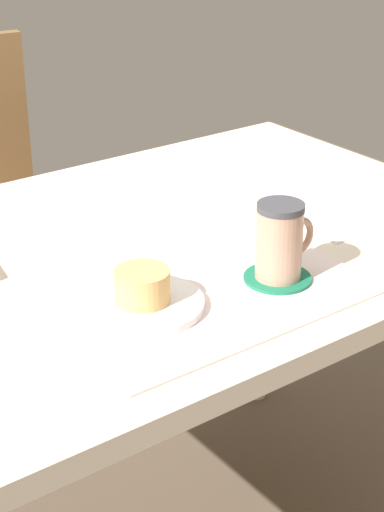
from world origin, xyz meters
The scene contains 7 objects.
dining_table centered at (0.00, 0.00, 0.65)m, with size 1.14×0.81×0.73m.
placemat centered at (-0.08, -0.20, 0.74)m, with size 0.46×0.30×0.00m, color silver.
pastry_plate centered at (-0.18, -0.18, 0.74)m, with size 0.18×0.18×0.01m, color white.
pastry centered at (-0.18, -0.18, 0.77)m, with size 0.08×0.08×0.05m, color #E0A860.
coffee_coaster centered at (0.03, -0.23, 0.74)m, with size 0.10×0.10×0.01m, color #196B4C.
coffee_mug centered at (0.04, -0.23, 0.80)m, with size 0.10×0.07×0.12m.
paper_napkin centered at (0.28, -0.12, 0.74)m, with size 0.15×0.15×0.00m, color white.
Camera 1 is at (-0.75, -1.08, 1.34)m, focal length 60.00 mm.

